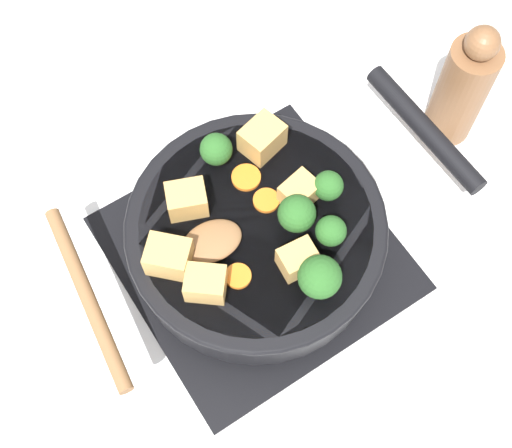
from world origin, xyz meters
The scene contains 19 objects.
ground_plane centered at (0.00, 0.00, 0.00)m, with size 2.40×2.40×0.00m, color white.
front_burner_grate centered at (0.00, 0.00, 0.01)m, with size 0.31×0.31×0.03m.
skillet_pan centered at (0.00, 0.00, 0.06)m, with size 0.40×0.29×0.06m.
wooden_spoon centered at (0.13, -0.02, 0.09)m, with size 0.20×0.22×0.02m.
tofu_cube_center_large centered at (-0.01, 0.06, 0.10)m, with size 0.04×0.03×0.03m, color tan.
tofu_cube_near_handle centered at (-0.06, 0.00, 0.10)m, with size 0.04×0.03×0.03m, color tan.
tofu_cube_east_chunk centered at (0.05, -0.06, 0.10)m, with size 0.04×0.03×0.03m, color tan.
tofu_cube_west_chunk centered at (0.10, -0.01, 0.10)m, with size 0.05×0.04×0.04m, color tan.
tofu_cube_back_piece centered at (0.09, 0.04, 0.10)m, with size 0.04×0.03×0.03m, color tan.
tofu_cube_front_piece centered at (-0.06, -0.08, 0.10)m, with size 0.05×0.04×0.04m, color tan.
broccoli_floret_near_spoon centered at (-0.06, 0.06, 0.11)m, with size 0.03×0.03×0.04m.
broccoli_floret_center_top centered at (-0.01, -0.09, 0.11)m, with size 0.04×0.04×0.04m.
broccoli_floret_east_rim centered at (-0.01, 0.10, 0.12)m, with size 0.05×0.05×0.05m.
broccoli_floret_west_rim centered at (-0.09, 0.01, 0.11)m, with size 0.03×0.03×0.04m.
broccoli_floret_north_edge centered at (-0.04, 0.02, 0.11)m, with size 0.04×0.04×0.05m.
carrot_slice_orange_thin centered at (-0.02, -0.02, 0.09)m, with size 0.03×0.03×0.01m, color orange.
carrot_slice_near_center centered at (-0.02, -0.05, 0.09)m, with size 0.03×0.03×0.01m, color orange.
carrot_slice_edge_slice centered at (0.05, 0.04, 0.09)m, with size 0.03×0.03×0.01m, color orange.
pepper_mill centered at (-0.31, -0.02, 0.09)m, with size 0.06×0.06×0.19m.
Camera 1 is at (0.18, 0.28, 0.80)m, focal length 50.00 mm.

